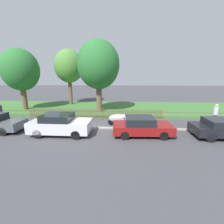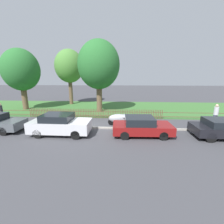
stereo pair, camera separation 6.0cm
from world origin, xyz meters
name	(u,v)px [view 1 (the left image)]	position (x,y,z in m)	size (l,w,h in m)	color
ground_plane	(88,129)	(0.00, 0.00, 0.00)	(120.00, 120.00, 0.00)	#424247
kerb_stone	(88,128)	(0.00, 0.10, 0.06)	(39.10, 0.20, 0.12)	#9E998E
grass_strip	(101,108)	(0.00, 8.03, 0.01)	(39.10, 9.89, 0.01)	#3D7033
park_fence	(94,114)	(0.00, 3.10, 0.45)	(39.10, 0.05, 0.89)	brown
parked_car_black_saloon	(60,124)	(-1.61, -1.22, 0.73)	(4.08, 1.84, 1.44)	silver
parked_car_navy_estate	(141,126)	(3.97, -1.06, 0.65)	(4.01, 1.92, 1.29)	maroon
parked_car_red_compact	(222,128)	(9.19, -1.17, 0.65)	(3.79, 1.84, 1.24)	black
covered_motorcycle	(120,119)	(2.50, 0.94, 0.59)	(1.89, 0.81, 0.96)	black
tree_nearest_kerb	(20,70)	(-9.19, 6.61, 4.66)	(4.19, 4.19, 7.12)	brown
tree_behind_motorcycle	(69,67)	(-4.75, 10.55, 5.31)	(3.96, 3.96, 7.64)	brown
tree_mid_park	(99,65)	(0.09, 5.97, 5.13)	(4.54, 4.54, 7.79)	brown
pedestrian_near_fence	(216,113)	(10.39, 1.66, 0.99)	(0.46, 0.46, 1.75)	#2D3351
pedestrian_by_lamp	(0,112)	(-7.95, 1.29, 0.96)	(0.46, 0.46, 1.70)	black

